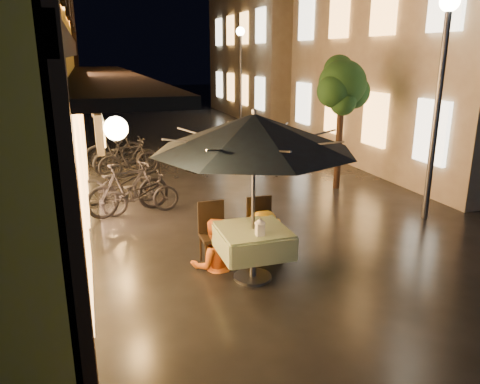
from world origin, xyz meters
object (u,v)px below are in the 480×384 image
object	(u,v)px
streetlamp_near	(442,68)
person_orange	(214,220)
patio_umbrella	(254,133)
cafe_table	(253,241)
table_lantern	(260,226)
person_yellow	(264,213)
bicycle_0	(140,194)

from	to	relation	value
streetlamp_near	person_orange	world-z (taller)	streetlamp_near
patio_umbrella	person_orange	xyz separation A→B (m)	(-0.43, 0.55, -1.38)
cafe_table	person_orange	distance (m)	0.72
cafe_table	table_lantern	bearing A→B (deg)	-90.00
streetlamp_near	person_orange	bearing A→B (deg)	-169.17
patio_umbrella	person_yellow	size ratio (longest dim) A/B	1.77
patio_umbrella	person_yellow	world-z (taller)	patio_umbrella
cafe_table	person_yellow	bearing A→B (deg)	56.04
table_lantern	bicycle_0	bearing A→B (deg)	108.15
person_orange	streetlamp_near	bearing A→B (deg)	-165.17
table_lantern	person_orange	xyz separation A→B (m)	(-0.43, 0.83, -0.15)
cafe_table	person_yellow	world-z (taller)	person_yellow
streetlamp_near	bicycle_0	world-z (taller)	streetlamp_near
patio_umbrella	table_lantern	bearing A→B (deg)	-90.00
streetlamp_near	person_orange	xyz separation A→B (m)	(-4.59, -0.88, -2.15)
streetlamp_near	person_yellow	world-z (taller)	streetlamp_near
cafe_table	bicycle_0	world-z (taller)	bicycle_0
streetlamp_near	patio_umbrella	world-z (taller)	streetlamp_near
cafe_table	streetlamp_near	bearing A→B (deg)	18.89
table_lantern	streetlamp_near	bearing A→B (deg)	22.31
table_lantern	bicycle_0	world-z (taller)	table_lantern
cafe_table	bicycle_0	size ratio (longest dim) A/B	0.62
patio_umbrella	person_yellow	distance (m)	1.51
person_orange	person_yellow	distance (m)	0.81
person_orange	bicycle_0	size ratio (longest dim) A/B	0.96
bicycle_0	person_orange	bearing A→B (deg)	-169.16
person_orange	bicycle_0	bearing A→B (deg)	-70.74
streetlamp_near	table_lantern	xyz separation A→B (m)	(-4.16, -1.71, -2.00)
streetlamp_near	patio_umbrella	bearing A→B (deg)	-161.11
cafe_table	person_yellow	xyz separation A→B (m)	(0.37, 0.55, 0.21)
person_yellow	bicycle_0	xyz separation A→B (m)	(-1.60, 2.90, -0.38)
streetlamp_near	table_lantern	world-z (taller)	streetlamp_near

